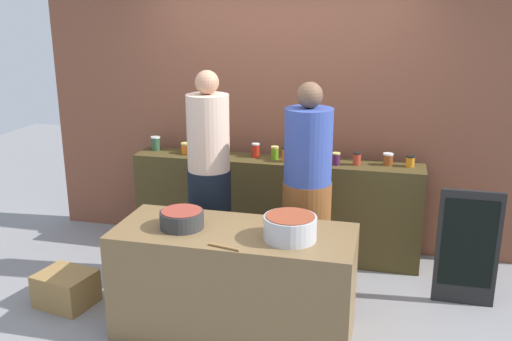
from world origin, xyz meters
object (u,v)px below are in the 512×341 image
object	(u,v)px
preserve_jar_9	(326,156)
preserve_jar_13	(410,161)
preserve_jar_0	(156,143)
preserve_jar_7	(286,154)
preserve_jar_12	(388,159)
cook_in_cap	(307,203)
preserve_jar_11	(357,159)
preserve_jar_8	(308,152)
cooking_pot_center	(290,228)
preserve_jar_5	(256,150)
preserve_jar_10	(336,159)
preserve_jar_2	(195,148)
bread_crate	(66,289)
chalkboard_sign	(467,248)
preserve_jar_4	(221,151)
preserve_jar_6	(275,153)
preserve_jar_1	(186,148)
cook_with_tongs	(210,191)
wooden_spoon	(224,247)
preserve_jar_3	(212,149)
cooking_pot_left	(182,219)

from	to	relation	value
preserve_jar_9	preserve_jar_13	size ratio (longest dim) A/B	1.19
preserve_jar_0	preserve_jar_7	world-z (taller)	preserve_jar_7
preserve_jar_12	cook_in_cap	xyz separation A→B (m)	(-0.61, -0.76, -0.20)
preserve_jar_11	cook_in_cap	distance (m)	0.80
preserve_jar_8	cooking_pot_center	world-z (taller)	preserve_jar_8
preserve_jar_5	preserve_jar_10	distance (m)	0.77
preserve_jar_0	preserve_jar_12	world-z (taller)	preserve_jar_0
preserve_jar_2	bread_crate	distance (m)	1.72
preserve_jar_0	chalkboard_sign	distance (m)	3.00
preserve_jar_4	preserve_jar_9	size ratio (longest dim) A/B	1.06
chalkboard_sign	cooking_pot_center	bearing A→B (deg)	-145.18
preserve_jar_6	cooking_pot_center	bearing A→B (deg)	-74.11
preserve_jar_2	preserve_jar_5	xyz separation A→B (m)	(0.58, 0.06, 0.00)
preserve_jar_7	preserve_jar_13	distance (m)	1.10
preserve_jar_8	preserve_jar_12	world-z (taller)	preserve_jar_8
preserve_jar_1	preserve_jar_9	distance (m)	1.35
preserve_jar_8	cook_in_cap	size ratio (longest dim) A/B	0.08
chalkboard_sign	preserve_jar_4	bearing A→B (deg)	166.44
preserve_jar_6	preserve_jar_9	world-z (taller)	preserve_jar_6
preserve_jar_12	cook_with_tongs	bearing A→B (deg)	-151.85
preserve_jar_1	wooden_spoon	bearing A→B (deg)	-62.24
preserve_jar_6	preserve_jar_9	size ratio (longest dim) A/B	1.03
preserve_jar_0	preserve_jar_1	world-z (taller)	preserve_jar_0
preserve_jar_1	bread_crate	size ratio (longest dim) A/B	0.25
preserve_jar_13	preserve_jar_4	bearing A→B (deg)	-176.59
preserve_jar_12	cook_with_tongs	xyz separation A→B (m)	(-1.42, -0.76, -0.16)
preserve_jar_4	preserve_jar_11	size ratio (longest dim) A/B	1.07
preserve_jar_3	preserve_jar_11	world-z (taller)	preserve_jar_11
preserve_jar_8	preserve_jar_10	bearing A→B (deg)	-25.27
preserve_jar_11	preserve_jar_6	bearing A→B (deg)	178.45
cook_with_tongs	chalkboard_sign	world-z (taller)	cook_with_tongs
preserve_jar_7	preserve_jar_9	size ratio (longest dim) A/B	1.20
preserve_jar_3	cook_with_tongs	bearing A→B (deg)	-73.88
cooking_pot_center	bread_crate	bearing A→B (deg)	176.81
cooking_pot_left	wooden_spoon	distance (m)	0.48
preserve_jar_10	preserve_jar_12	distance (m)	0.46
cooking_pot_center	bread_crate	world-z (taller)	cooking_pot_center
preserve_jar_3	preserve_jar_12	xyz separation A→B (m)	(1.64, -0.00, 0.00)
preserve_jar_1	preserve_jar_10	world-z (taller)	preserve_jar_10
cooking_pot_left	cook_with_tongs	world-z (taller)	cook_with_tongs
preserve_jar_7	cooking_pot_center	world-z (taller)	preserve_jar_7
cooking_pot_left	preserve_jar_12	bearing A→B (deg)	46.94
preserve_jar_11	cooking_pot_left	xyz separation A→B (m)	(-1.12, -1.42, -0.14)
preserve_jar_2	cooking_pot_center	size ratio (longest dim) A/B	0.36
preserve_jar_1	cooking_pot_center	world-z (taller)	preserve_jar_1
preserve_jar_6	preserve_jar_11	xyz separation A→B (m)	(0.75, -0.02, -0.00)
preserve_jar_4	cook_in_cap	world-z (taller)	cook_in_cap
wooden_spoon	preserve_jar_4	bearing A→B (deg)	107.63
preserve_jar_1	chalkboard_sign	xyz separation A→B (m)	(2.55, -0.59, -0.51)
preserve_jar_9	cook_with_tongs	distance (m)	1.15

